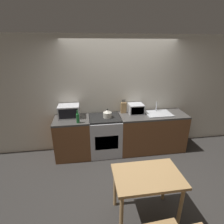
{
  "coord_description": "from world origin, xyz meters",
  "views": [
    {
      "loc": [
        -0.76,
        -2.67,
        2.39
      ],
      "look_at": [
        -0.24,
        0.74,
        1.05
      ],
      "focal_mm": 28.0,
      "sensor_mm": 36.0,
      "label": 1
    }
  ],
  "objects_px": {
    "microwave": "(69,111)",
    "toaster_oven": "(136,109)",
    "kettle": "(107,114)",
    "bottle": "(78,118)",
    "stove_range": "(105,135)",
    "dining_table": "(147,181)"
  },
  "relations": [
    {
      "from": "kettle",
      "to": "toaster_oven",
      "type": "height_order",
      "value": "toaster_oven"
    },
    {
      "from": "dining_table",
      "to": "stove_range",
      "type": "bearing_deg",
      "value": 102.58
    },
    {
      "from": "stove_range",
      "to": "microwave",
      "type": "relative_size",
      "value": 2.02
    },
    {
      "from": "stove_range",
      "to": "toaster_oven",
      "type": "bearing_deg",
      "value": 10.24
    },
    {
      "from": "microwave",
      "to": "toaster_oven",
      "type": "bearing_deg",
      "value": 0.47
    },
    {
      "from": "microwave",
      "to": "bottle",
      "type": "distance_m",
      "value": 0.39
    },
    {
      "from": "microwave",
      "to": "kettle",
      "type": "bearing_deg",
      "value": -9.65
    },
    {
      "from": "toaster_oven",
      "to": "bottle",
      "type": "bearing_deg",
      "value": -165.19
    },
    {
      "from": "kettle",
      "to": "dining_table",
      "type": "height_order",
      "value": "kettle"
    },
    {
      "from": "kettle",
      "to": "dining_table",
      "type": "distance_m",
      "value": 1.76
    },
    {
      "from": "microwave",
      "to": "bottle",
      "type": "relative_size",
      "value": 1.66
    },
    {
      "from": "stove_range",
      "to": "microwave",
      "type": "height_order",
      "value": "microwave"
    },
    {
      "from": "microwave",
      "to": "dining_table",
      "type": "relative_size",
      "value": 0.48
    },
    {
      "from": "toaster_oven",
      "to": "dining_table",
      "type": "relative_size",
      "value": 0.36
    },
    {
      "from": "stove_range",
      "to": "bottle",
      "type": "distance_m",
      "value": 0.82
    },
    {
      "from": "stove_range",
      "to": "bottle",
      "type": "relative_size",
      "value": 3.35
    },
    {
      "from": "microwave",
      "to": "toaster_oven",
      "type": "height_order",
      "value": "microwave"
    },
    {
      "from": "microwave",
      "to": "bottle",
      "type": "bearing_deg",
      "value": -59.34
    },
    {
      "from": "stove_range",
      "to": "bottle",
      "type": "height_order",
      "value": "bottle"
    },
    {
      "from": "bottle",
      "to": "kettle",
      "type": "bearing_deg",
      "value": 17.15
    },
    {
      "from": "kettle",
      "to": "bottle",
      "type": "distance_m",
      "value": 0.65
    },
    {
      "from": "kettle",
      "to": "toaster_oven",
      "type": "distance_m",
      "value": 0.7
    }
  ]
}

